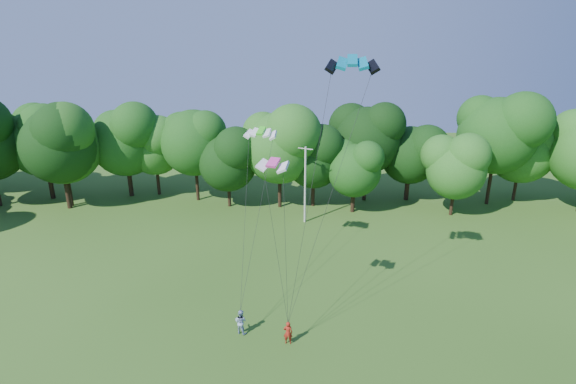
{
  "coord_description": "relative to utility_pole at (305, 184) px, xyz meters",
  "views": [
    {
      "loc": [
        1.43,
        -15.05,
        19.29
      ],
      "look_at": [
        -0.12,
        13.0,
        9.49
      ],
      "focal_mm": 28.0,
      "sensor_mm": 36.0,
      "label": 1
    }
  ],
  "objects": [
    {
      "name": "tree_back_center",
      "position": [
        7.24,
        7.38,
        3.58
      ],
      "size": [
        8.71,
        8.71,
        12.67
      ],
      "color": "black",
      "rests_on": "ground"
    },
    {
      "name": "tree_back_west",
      "position": [
        -28.0,
        3.43,
        4.29
      ],
      "size": [
        9.49,
        9.49,
        13.8
      ],
      "color": "black",
      "rests_on": "ground"
    },
    {
      "name": "utility_pole",
      "position": [
        0.0,
        0.0,
        0.0
      ],
      "size": [
        1.57,
        0.76,
        8.43
      ],
      "rotation": [
        0.0,
        0.0,
        -0.42
      ],
      "color": "beige",
      "rests_on": "ground"
    },
    {
      "name": "kite_flyer_left",
      "position": [
        -0.69,
        -20.65,
        -3.5
      ],
      "size": [
        0.61,
        0.41,
        1.66
      ],
      "primitive_type": "imported",
      "rotation": [
        0.0,
        0.0,
        3.12
      ],
      "color": "#A62215",
      "rests_on": "ground"
    },
    {
      "name": "kite_pink",
      "position": [
        -1.73,
        -18.6,
        7.52
      ],
      "size": [
        2.19,
        1.52,
        0.47
      ],
      "rotation": [
        0.0,
        0.0,
        -0.32
      ],
      "color": "#D73B99",
      "rests_on": "ground"
    },
    {
      "name": "kite_green",
      "position": [
        -3.46,
        -9.97,
        7.75
      ],
      "size": [
        2.73,
        1.62,
        0.54
      ],
      "rotation": [
        0.0,
        0.0,
        -0.2
      ],
      "color": "#3BDE21",
      "rests_on": "ground"
    },
    {
      "name": "kite_flyer_right",
      "position": [
        -3.97,
        -19.71,
        -3.44
      ],
      "size": [
        1.06,
        0.96,
        1.78
      ],
      "primitive_type": "imported",
      "rotation": [
        0.0,
        0.0,
        2.75
      ],
      "color": "#95ABCF",
      "rests_on": "ground"
    },
    {
      "name": "kite_teal",
      "position": [
        3.04,
        -16.79,
        13.54
      ],
      "size": [
        3.19,
        1.55,
        0.71
      ],
      "rotation": [
        0.0,
        0.0,
        -0.06
      ],
      "color": "#047694",
      "rests_on": "ground"
    }
  ]
}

